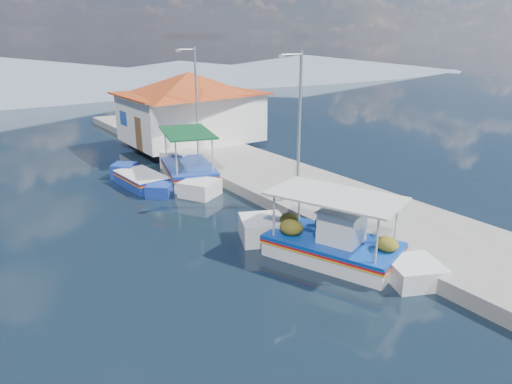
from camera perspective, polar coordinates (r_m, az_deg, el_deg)
ground at (r=16.17m, az=-3.20°, el=-7.19°), size 160.00×160.00×0.00m
quay at (r=23.81m, az=1.39°, el=2.02°), size 5.00×44.00×0.50m
bollards at (r=21.97m, az=-1.91°, el=1.69°), size 0.20×17.20×0.30m
main_caique at (r=15.63m, az=9.24°, el=-6.41°), size 3.95×7.06×2.49m
caique_green_canopy at (r=24.12m, az=-8.38°, el=2.45°), size 3.52×7.22×2.80m
caique_blue_hull at (r=23.58m, az=-13.92°, el=1.32°), size 1.86×5.39×0.96m
harbor_building at (r=31.01m, az=-8.05°, el=10.48°), size 10.49×10.49×4.40m
lamp_post_near at (r=19.08m, az=5.15°, el=8.93°), size 1.21×0.14×6.00m
lamp_post_far at (r=26.58m, az=-7.50°, el=11.53°), size 1.21×0.14×6.00m
mountain_ridge at (r=70.10m, az=-23.44°, el=12.96°), size 171.40×96.00×5.50m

